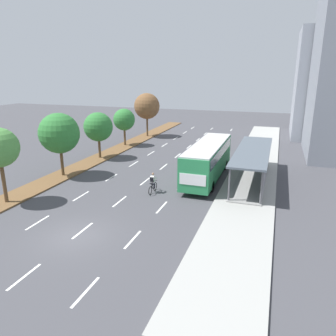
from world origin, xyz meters
name	(u,v)px	position (x,y,z in m)	size (l,w,h in m)	color
ground_plane	(76,236)	(0.00, 0.00, 0.00)	(140.00, 140.00, 0.00)	#424247
median_strip	(112,152)	(-8.30, 20.00, 0.06)	(2.60, 52.00, 0.12)	brown
sidewalk_right	(256,164)	(9.25, 20.00, 0.07)	(4.50, 52.00, 0.15)	#9E9E99
lane_divider_left	(143,158)	(-3.50, 18.53, 0.00)	(0.14, 48.06, 0.01)	white
lane_divider_center	(171,161)	(0.00, 18.53, 0.00)	(0.14, 48.06, 0.01)	white
lane_divider_right	(201,163)	(3.50, 18.53, 0.00)	(0.14, 48.06, 0.01)	white
bus_shelter	(255,162)	(9.53, 14.05, 1.87)	(2.90, 12.50, 2.86)	gray
bus	(208,157)	(5.25, 13.67, 2.07)	(2.54, 11.29, 3.37)	#28844C
cyclist	(153,184)	(1.73, 8.46, 0.79)	(0.46, 1.82, 1.71)	black
median_tree_second	(59,133)	(-8.12, 9.77, 4.20)	(3.78, 3.78, 5.98)	brown
median_tree_third	(98,127)	(-8.22, 16.85, 3.70)	(3.30, 3.30, 5.24)	brown
median_tree_fourth	(124,120)	(-8.47, 23.93, 3.57)	(2.92, 2.92, 4.93)	brown
median_tree_fifth	(147,106)	(-8.09, 31.01, 4.71)	(3.92, 3.92, 6.56)	brown
building_mid_right	(332,85)	(18.14, 39.46, 7.88)	(10.14, 11.40, 15.77)	#8E939E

